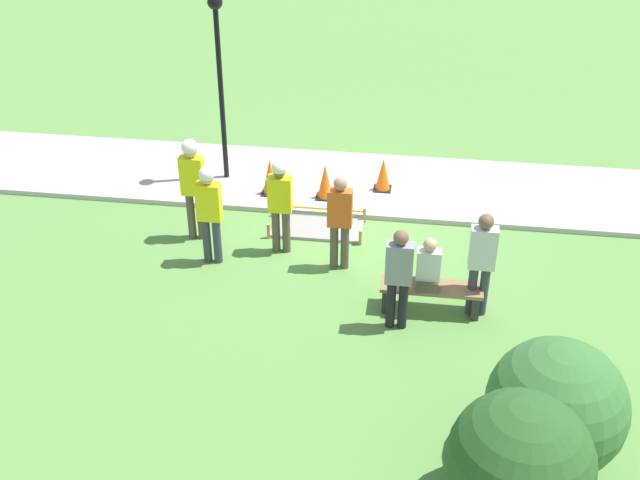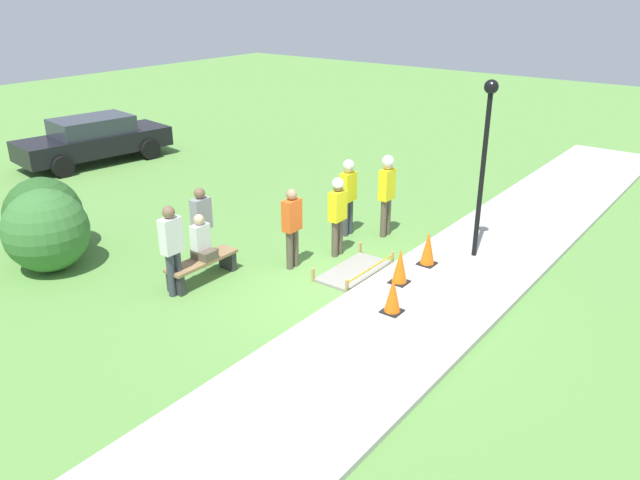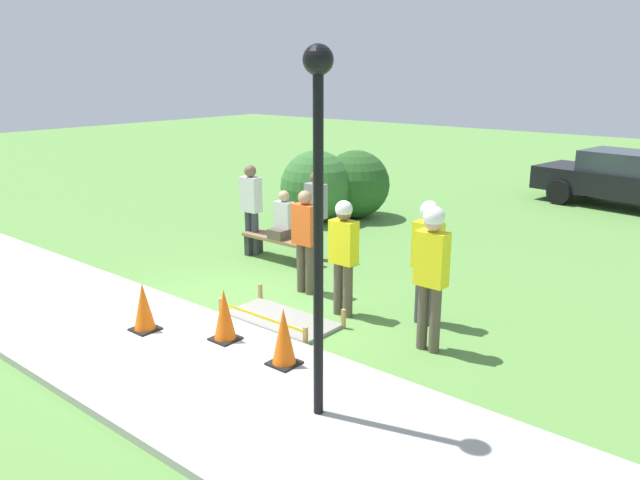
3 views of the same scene
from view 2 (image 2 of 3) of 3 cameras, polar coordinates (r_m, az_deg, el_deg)
ground_plane at (r=11.83m, az=2.82°, el=-4.97°), size 60.00×60.00×0.00m
sidewalk at (r=11.21m, az=8.42°, el=-6.60°), size 28.00×2.64×0.10m
wet_concrete_patch at (r=12.65m, az=3.11°, el=-2.86°), size 1.69×0.86×0.28m
traffic_cone_near_patch at (r=10.93m, az=6.67°, el=-5.03°), size 0.34×0.34×0.67m
traffic_cone_far_patch at (r=11.98m, az=7.33°, el=-2.40°), size 0.34×0.34×0.70m
traffic_cone_sidewalk_edge at (r=12.83m, az=9.85°, el=-0.75°), size 0.34×0.34×0.72m
park_bench at (r=12.41m, az=-10.71°, el=-2.32°), size 1.57×0.44×0.46m
person_seated_on_bench at (r=12.30m, az=-10.77°, el=-0.08°), size 0.36×0.44×0.89m
worker_supervisor at (r=14.16m, az=6.13°, el=4.79°), size 0.40×0.28×1.91m
worker_assistant at (r=14.17m, az=2.59°, el=4.54°), size 0.40×0.26×1.80m
worker_trainee at (r=13.07m, az=1.62°, el=2.76°), size 0.40×0.25×1.73m
bystander_in_orange_shirt at (r=12.53m, az=-2.58°, el=1.48°), size 0.40×0.22×1.69m
bystander_in_gray_shirt at (r=11.72m, az=-13.39°, el=-0.46°), size 0.40×0.23×1.76m
bystander_in_white_shirt at (r=12.81m, az=-10.75°, el=1.58°), size 0.40×0.22×1.69m
lamppost_near at (r=12.84m, az=14.89°, el=8.54°), size 0.28×0.28×3.65m
parked_car_black at (r=21.48m, az=-19.98°, el=8.66°), size 4.93×2.45×1.47m
shrub_rounded_near at (r=14.64m, az=-23.96°, el=2.09°), size 1.64×1.64×1.64m
shrub_rounded_mid at (r=13.65m, az=-23.76°, el=0.81°), size 1.69×1.69×1.69m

